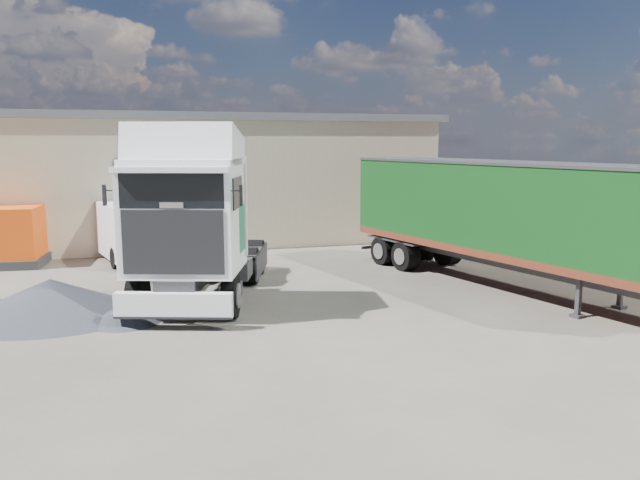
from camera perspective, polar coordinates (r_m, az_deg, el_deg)
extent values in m
plane|color=black|center=(14.92, -2.82, -7.38)|extent=(120.00, 120.00, 0.00)
cube|color=beige|center=(30.05, -21.81, 5.10)|extent=(30.00, 12.00, 5.00)
cube|color=#56585B|center=(30.02, -22.11, 10.15)|extent=(30.60, 12.60, 0.30)
cube|color=#56585B|center=(24.04, -13.35, 3.01)|extent=(4.00, 0.08, 3.60)
cube|color=#56585B|center=(30.02, -22.13, 10.53)|extent=(30.60, 0.40, 0.15)
cube|color=brown|center=(25.06, 19.91, 1.68)|extent=(0.35, 26.00, 2.50)
cylinder|color=black|center=(15.36, -12.31, -4.97)|extent=(2.78, 1.86, 1.10)
cylinder|color=black|center=(18.83, -9.69, -2.32)|extent=(2.83, 1.87, 1.10)
cylinder|color=black|center=(20.24, -8.89, -1.51)|extent=(2.83, 1.87, 1.10)
cube|color=#2D2D30|center=(17.66, -10.43, -1.82)|extent=(3.06, 6.82, 0.31)
cube|color=silver|center=(14.42, -13.24, -5.83)|extent=(2.60, 1.09, 0.57)
cube|color=silver|center=(15.38, -12.21, 1.94)|extent=(3.23, 3.09, 2.55)
cube|color=black|center=(14.29, -13.28, -0.20)|extent=(2.19, 0.78, 1.46)
cube|color=black|center=(14.17, -13.43, 4.39)|extent=(2.24, 0.79, 0.78)
cube|color=silver|center=(15.48, -12.23, 8.08)|extent=(3.09, 2.73, 1.28)
cube|color=#0E6241|center=(16.17, -16.34, 1.10)|extent=(0.26, 0.75, 1.15)
cube|color=#0E6241|center=(15.57, -7.13, 1.10)|extent=(0.26, 0.75, 1.15)
cylinder|color=#2D2D30|center=(18.93, -9.61, -0.40)|extent=(1.45, 1.45, 0.12)
cube|color=#2D2D30|center=(16.28, 22.56, -4.85)|extent=(0.33, 0.33, 1.00)
cube|color=#2D2D30|center=(17.60, 25.79, -4.07)|extent=(0.33, 0.33, 1.00)
cylinder|color=black|center=(21.73, 8.78, -0.98)|extent=(2.48, 1.48, 0.96)
cube|color=#2D2D30|center=(19.01, 15.82, -1.61)|extent=(3.26, 10.77, 0.32)
cube|color=#5C2415|center=(18.96, 15.86, -0.72)|extent=(4.76, 11.14, 0.22)
cube|color=black|center=(18.80, 16.02, 3.16)|extent=(4.76, 11.14, 2.36)
cube|color=#2D2D30|center=(18.72, 16.18, 6.82)|extent=(4.83, 11.20, 0.07)
cylinder|color=black|center=(22.10, -15.84, -1.37)|extent=(2.20, 1.19, 0.72)
cylinder|color=black|center=(25.44, -17.87, -0.14)|extent=(2.20, 1.19, 0.72)
cube|color=silver|center=(23.65, -17.01, 1.16)|extent=(3.20, 5.35, 1.85)
cube|color=silver|center=(21.67, -15.70, 0.39)|extent=(2.19, 1.43, 1.20)
cube|color=black|center=(21.81, -15.91, 2.01)|extent=(1.87, 0.54, 0.65)
cone|color=black|center=(16.41, -23.39, -4.90)|extent=(4.60, 4.60, 0.95)
cone|color=black|center=(15.41, -17.44, -6.34)|extent=(1.73, 1.73, 0.47)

